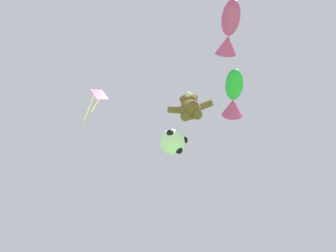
% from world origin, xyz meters
% --- Properties ---
extents(teddy_bear_kite, '(1.60, 0.71, 1.63)m').
position_xyz_m(teddy_bear_kite, '(0.72, 2.92, 9.04)').
color(teddy_bear_kite, brown).
extents(soccer_ball_kite, '(0.87, 0.86, 0.80)m').
position_xyz_m(soccer_ball_kite, '(0.04, 3.13, 7.33)').
color(soccer_ball_kite, white).
extents(fish_kite_emerald, '(0.99, 2.06, 0.86)m').
position_xyz_m(fish_kite_emerald, '(2.51, 3.49, 10.45)').
color(fish_kite_emerald, green).
extents(fish_kite_magenta, '(1.10, 2.00, 0.82)m').
position_xyz_m(fish_kite_magenta, '(2.53, 1.03, 10.74)').
color(fish_kite_magenta, '#E53F9E').
extents(diamond_kite, '(0.74, 0.67, 2.97)m').
position_xyz_m(diamond_kite, '(-3.39, 3.12, 11.79)').
color(diamond_kite, '#E53F9E').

